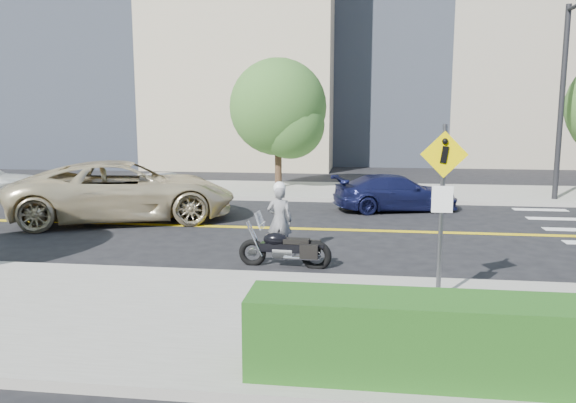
# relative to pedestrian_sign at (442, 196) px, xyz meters

# --- Properties ---
(ground_plane) EXTENTS (120.00, 120.00, 0.00)m
(ground_plane) POSITION_rel_pedestrian_sign_xyz_m (-4.20, 6.31, -1.96)
(ground_plane) COLOR black
(ground_plane) RESTS_ON ground
(sidewalk_near) EXTENTS (60.00, 5.00, 0.15)m
(sidewalk_near) POSITION_rel_pedestrian_sign_xyz_m (-4.20, -1.19, -1.89)
(sidewalk_near) COLOR #9E9B91
(sidewalk_near) RESTS_ON ground_plane
(sidewalk_far) EXTENTS (60.00, 5.00, 0.15)m
(sidewalk_far) POSITION_rel_pedestrian_sign_xyz_m (-4.20, 13.81, -1.89)
(sidewalk_far) COLOR #9E9B91
(sidewalk_far) RESTS_ON ground_plane
(building_mid) EXTENTS (18.00, 14.00, 20.00)m
(building_mid) POSITION_rel_pedestrian_sign_xyz_m (3.80, 32.31, 8.04)
(building_mid) COLOR #A39984
(building_mid) RESTS_ON ground_plane
(traffic_light) EXTENTS (0.28, 4.50, 7.00)m
(traffic_light) POSITION_rel_pedestrian_sign_xyz_m (5.80, 11.39, 2.71)
(traffic_light) COLOR black
(traffic_light) RESTS_ON sidewalk_far
(pedestrian_sign) EXTENTS (0.78, 0.08, 3.00)m
(pedestrian_sign) POSITION_rel_pedestrian_sign_xyz_m (0.00, 0.00, 0.00)
(pedestrian_sign) COLOR #4C4C51
(pedestrian_sign) RESTS_ON sidewalk_near
(motorcyclist) EXTENTS (0.61, 0.41, 1.74)m
(motorcyclist) POSITION_rel_pedestrian_sign_xyz_m (-3.26, 3.33, -1.09)
(motorcyclist) COLOR silver
(motorcyclist) RESTS_ON ground
(motorcycle) EXTENTS (2.01, 0.70, 1.20)m
(motorcycle) POSITION_rel_pedestrian_sign_xyz_m (-2.98, 2.24, -1.36)
(motorcycle) COLOR black
(motorcycle) RESTS_ON ground
(suv) EXTENTS (7.38, 5.24, 1.87)m
(suv) POSITION_rel_pedestrian_sign_xyz_m (-8.65, 6.88, -1.03)
(suv) COLOR beige
(suv) RESTS_ON ground
(parked_car_silver) EXTENTS (3.83, 2.38, 1.19)m
(parked_car_silver) POSITION_rel_pedestrian_sign_xyz_m (-8.33, 9.47, -1.37)
(parked_car_silver) COLOR #9B9DA2
(parked_car_silver) RESTS_ON ground
(parked_car_blue) EXTENTS (4.59, 2.87, 1.24)m
(parked_car_blue) POSITION_rel_pedestrian_sign_xyz_m (-0.19, 9.83, -1.34)
(parked_car_blue) COLOR #181C49
(parked_car_blue) RESTS_ON ground
(tree_far_a) EXTENTS (4.12, 4.12, 5.64)m
(tree_far_a) POSITION_rel_pedestrian_sign_xyz_m (-4.96, 14.36, 1.61)
(tree_far_a) COLOR #382619
(tree_far_a) RESTS_ON ground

